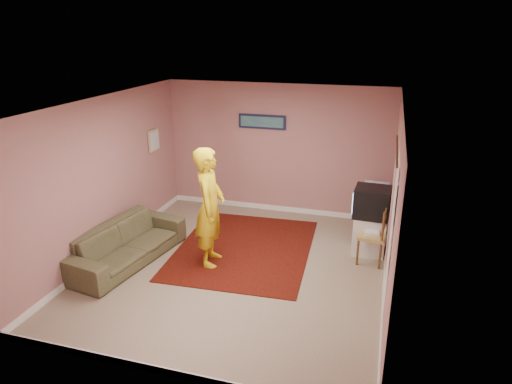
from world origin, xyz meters
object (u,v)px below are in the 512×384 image
(chair_b, at_px, (373,229))
(sofa, at_px, (126,243))
(tv_cabinet, at_px, (369,234))
(chair_a, at_px, (375,206))
(person, at_px, (210,207))
(crt_tv, at_px, (372,202))

(chair_b, xyz_separation_m, sofa, (-3.80, -1.08, -0.27))
(sofa, bearing_deg, tv_cabinet, -59.89)
(tv_cabinet, relative_size, chair_a, 1.36)
(tv_cabinet, xyz_separation_m, sofa, (-3.75, -1.40, -0.02))
(tv_cabinet, distance_m, sofa, 4.00)
(chair_b, bearing_deg, sofa, -68.45)
(person, bearing_deg, chair_a, -62.81)
(tv_cabinet, xyz_separation_m, crt_tv, (-0.01, 0.00, 0.58))
(crt_tv, xyz_separation_m, person, (-2.41, -1.06, 0.05))
(chair_a, relative_size, sofa, 0.23)
(tv_cabinet, bearing_deg, sofa, -159.47)
(chair_a, bearing_deg, sofa, -154.69)
(sofa, height_order, person, person)
(tv_cabinet, distance_m, person, 2.71)
(crt_tv, distance_m, chair_b, 0.46)
(tv_cabinet, bearing_deg, chair_b, -81.15)
(chair_b, distance_m, sofa, 3.96)
(tv_cabinet, relative_size, sofa, 0.31)
(tv_cabinet, xyz_separation_m, chair_a, (0.04, 0.79, 0.22))
(tv_cabinet, xyz_separation_m, chair_b, (0.05, -0.32, 0.25))
(chair_b, height_order, person, person)
(chair_a, bearing_deg, chair_b, -94.10)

